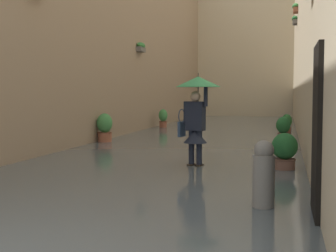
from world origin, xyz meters
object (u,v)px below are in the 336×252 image
object	(u,v)px
potted_plant_mid_left	(283,130)
potted_plant_near_right	(163,118)
person_wading	(197,103)
potted_plant_far_right	(105,128)
potted_plant_far_left	(287,125)
potted_plant_near_left	(285,152)
mooring_bollard	(264,177)

from	to	relation	value
potted_plant_mid_left	potted_plant_near_right	xyz separation A→B (m)	(5.20, -5.89, -0.03)
person_wading	potted_plant_far_right	xyz separation A→B (m)	(3.67, -4.18, -0.88)
potted_plant_far_right	potted_plant_near_right	size ratio (longest dim) A/B	1.10
potted_plant_mid_left	potted_plant_far_left	bearing A→B (deg)	-92.32
person_wading	potted_plant_near_left	bearing A→B (deg)	178.13
potted_plant_mid_left	potted_plant_far_left	xyz separation A→B (m)	(-0.10, -2.50, -0.03)
person_wading	potted_plant_mid_left	bearing A→B (deg)	-109.82
person_wading	potted_plant_near_left	distance (m)	2.04
person_wading	mooring_bollard	world-z (taller)	person_wading
potted_plant_mid_left	person_wading	bearing A→B (deg)	70.18
potted_plant_mid_left	potted_plant_far_right	world-z (taller)	potted_plant_far_right
potted_plant_mid_left	mooring_bollard	world-z (taller)	mooring_bollard
potted_plant_near_left	potted_plant_mid_left	size ratio (longest dim) A/B	0.90
potted_plant_mid_left	potted_plant_near_right	distance (m)	7.86
potted_plant_mid_left	potted_plant_far_left	size ratio (longest dim) A/B	1.03
potted_plant_mid_left	mooring_bollard	bearing A→B (deg)	88.65
potted_plant_near_left	potted_plant_far_left	distance (m)	7.38
person_wading	potted_plant_near_left	world-z (taller)	person_wading
potted_plant_near_left	mooring_bollard	bearing A→B (deg)	85.61
person_wading	potted_plant_mid_left	xyz separation A→B (m)	(-1.74, -4.83, -0.88)
potted_plant_near_left	potted_plant_near_right	xyz separation A→B (m)	(5.26, -10.77, 0.04)
potted_plant_mid_left	potted_plant_near_left	bearing A→B (deg)	90.75
potted_plant_far_left	mooring_bollard	size ratio (longest dim) A/B	0.88
person_wading	potted_plant_far_left	xyz separation A→B (m)	(-1.84, -7.32, -0.92)
potted_plant_far_right	mooring_bollard	xyz separation A→B (m)	(-5.21, 7.62, -0.01)
person_wading	potted_plant_far_right	bearing A→B (deg)	-48.69
potted_plant_mid_left	potted_plant_near_right	bearing A→B (deg)	-48.55
person_wading	mooring_bollard	size ratio (longest dim) A/B	2.06
potted_plant_near_right	mooring_bollard	bearing A→B (deg)	109.46
potted_plant_near_left	potted_plant_mid_left	bearing A→B (deg)	-89.25
potted_plant_near_right	potted_plant_mid_left	bearing A→B (deg)	131.45
potted_plant_mid_left	potted_plant_far_left	world-z (taller)	potted_plant_mid_left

